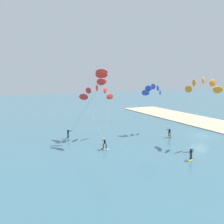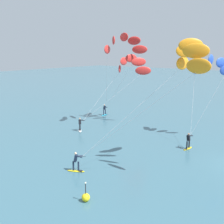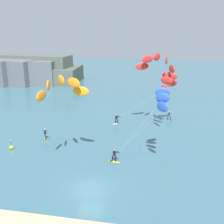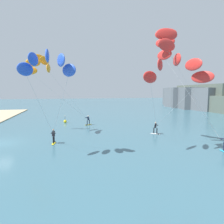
# 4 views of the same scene
# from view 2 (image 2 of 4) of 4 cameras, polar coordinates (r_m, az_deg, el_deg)

# --- Properties ---
(kitesurfer_nearshore) EXTENTS (6.85, 4.78, 9.43)m
(kitesurfer_nearshore) POSITION_cam_2_polar(r_m,az_deg,el_deg) (34.12, 18.59, 8.16)
(kitesurfer_nearshore) COLOR yellow
(kitesurfer_nearshore) RESTS_ON ground
(kitesurfer_mid_water) EXTENTS (8.86, 10.14, 10.80)m
(kitesurfer_mid_water) POSITION_cam_2_polar(r_m,az_deg,el_deg) (23.47, 14.26, 9.93)
(kitesurfer_mid_water) COLOR yellow
(kitesurfer_mid_water) RESTS_ON ground
(kitesurfer_far_out) EXTENTS (10.36, 6.28, 9.35)m
(kitesurfer_far_out) POSITION_cam_2_polar(r_m,az_deg,el_deg) (40.17, 3.42, 8.98)
(kitesurfer_far_out) COLOR white
(kitesurfer_far_out) RESTS_ON ground
(kitesurfer_downwind) EXTENTS (6.51, 7.68, 12.08)m
(kitesurfer_downwind) POSITION_cam_2_polar(r_m,az_deg,el_deg) (38.84, 2.21, 12.78)
(kitesurfer_downwind) COLOR #23ADD1
(kitesurfer_downwind) RESTS_ON ground
(marker_buoy) EXTENTS (0.56, 0.56, 1.38)m
(marker_buoy) POSITION_cam_2_polar(r_m,az_deg,el_deg) (20.26, -5.17, -16.30)
(marker_buoy) COLOR yellow
(marker_buoy) RESTS_ON ground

